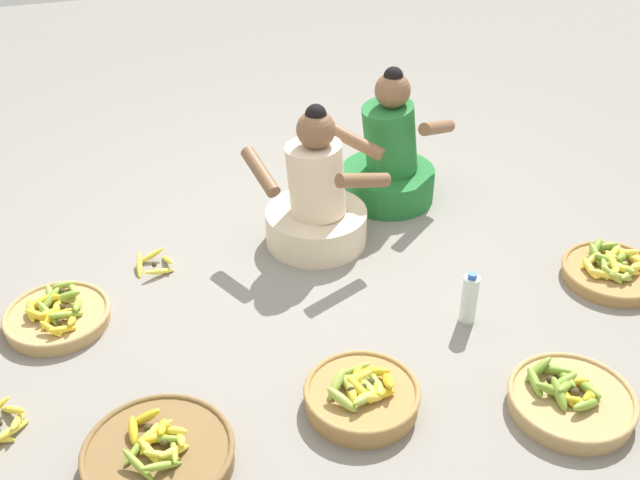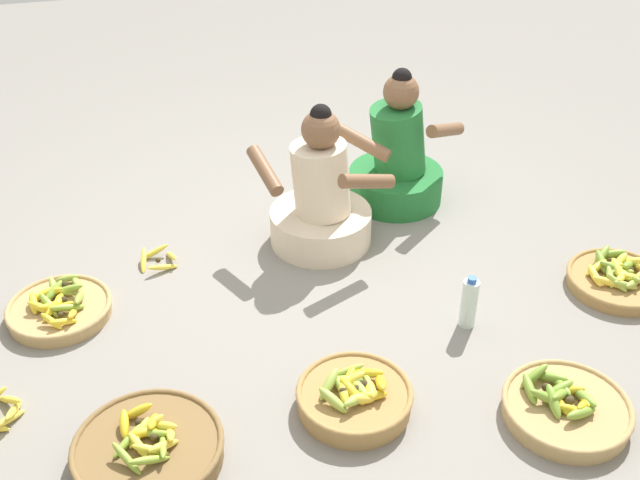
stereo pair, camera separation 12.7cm
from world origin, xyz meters
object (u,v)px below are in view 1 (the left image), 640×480
(vendor_woman_front, at_px, (316,201))
(water_bottle, at_px, (469,299))
(banana_basket_mid_left, at_px, (159,455))
(banana_basket_near_bicycle, at_px, (57,315))
(banana_basket_front_right, at_px, (571,399))
(banana_basket_front_left, at_px, (612,270))
(banana_basket_front_center, at_px, (362,395))
(loose_bananas_back_left, at_px, (154,263))
(vendor_woman_behind, at_px, (389,159))

(vendor_woman_front, distance_m, water_bottle, 0.94)
(banana_basket_mid_left, relative_size, banana_basket_near_bicycle, 1.18)
(banana_basket_front_right, bearing_deg, banana_basket_mid_left, 172.98)
(banana_basket_mid_left, height_order, banana_basket_front_left, banana_basket_mid_left)
(banana_basket_mid_left, xyz_separation_m, banana_basket_front_right, (1.57, -0.19, -0.01))
(banana_basket_front_center, distance_m, banana_basket_front_left, 1.51)
(banana_basket_mid_left, distance_m, banana_basket_front_right, 1.58)
(banana_basket_mid_left, xyz_separation_m, banana_basket_front_center, (0.80, 0.06, 0.01))
(banana_basket_front_center, distance_m, loose_bananas_back_left, 1.35)
(banana_basket_front_left, relative_size, banana_basket_front_right, 0.97)
(vendor_woman_front, relative_size, banana_basket_front_left, 1.59)
(vendor_woman_front, relative_size, vendor_woman_behind, 0.98)
(banana_basket_front_center, bearing_deg, vendor_woman_front, 81.65)
(banana_basket_near_bicycle, height_order, loose_bananas_back_left, banana_basket_near_bicycle)
(banana_basket_near_bicycle, bearing_deg, banana_basket_front_left, -9.84)
(vendor_woman_front, height_order, water_bottle, vendor_woman_front)
(vendor_woman_behind, xyz_separation_m, banana_basket_mid_left, (-1.48, -1.53, -0.19))
(banana_basket_mid_left, distance_m, banana_basket_front_center, 0.80)
(vendor_woman_behind, relative_size, banana_basket_near_bicycle, 1.65)
(water_bottle, bearing_deg, banana_basket_front_left, 5.69)
(banana_basket_near_bicycle, bearing_deg, banana_basket_front_right, -30.83)
(banana_basket_front_center, height_order, banana_basket_near_bicycle, banana_basket_front_center)
(vendor_woman_behind, relative_size, banana_basket_front_left, 1.61)
(vendor_woman_front, bearing_deg, banana_basket_front_left, -30.06)
(banana_basket_near_bicycle, distance_m, water_bottle, 1.84)
(banana_basket_near_bicycle, xyz_separation_m, water_bottle, (1.76, -0.53, 0.08))
(vendor_woman_behind, distance_m, water_bottle, 1.13)
(banana_basket_front_left, height_order, loose_bananas_back_left, banana_basket_front_left)
(banana_basket_near_bicycle, bearing_deg, water_bottle, -16.64)
(banana_basket_mid_left, distance_m, banana_basket_near_bicycle, 1.00)
(banana_basket_mid_left, bearing_deg, water_bottle, 16.19)
(banana_basket_front_center, distance_m, banana_basket_front_right, 0.81)
(loose_bananas_back_left, bearing_deg, banana_basket_near_bicycle, -147.34)
(banana_basket_front_left, xyz_separation_m, loose_bananas_back_left, (-2.10, 0.74, -0.02))
(banana_basket_mid_left, bearing_deg, loose_bananas_back_left, 83.69)
(vendor_woman_front, xyz_separation_m, banana_basket_mid_left, (-0.97, -1.23, -0.19))
(banana_basket_front_right, relative_size, water_bottle, 1.91)
(banana_basket_near_bicycle, xyz_separation_m, banana_basket_front_right, (1.90, -1.13, 0.00))
(vendor_woman_behind, bearing_deg, loose_bananas_back_left, -167.67)
(banana_basket_front_center, relative_size, banana_basket_front_right, 0.92)
(banana_basket_near_bicycle, bearing_deg, banana_basket_front_center, -38.12)
(banana_basket_front_center, bearing_deg, water_bottle, 29.46)
(vendor_woman_front, bearing_deg, banana_basket_near_bicycle, -167.42)
(banana_basket_near_bicycle, bearing_deg, loose_bananas_back_left, 32.66)
(banana_basket_mid_left, height_order, banana_basket_front_center, banana_basket_front_center)
(loose_bananas_back_left, distance_m, water_bottle, 1.54)
(banana_basket_near_bicycle, relative_size, banana_basket_front_right, 0.94)
(banana_basket_mid_left, relative_size, water_bottle, 2.13)
(vendor_woman_behind, height_order, loose_bananas_back_left, vendor_woman_behind)
(banana_basket_mid_left, height_order, banana_basket_near_bicycle, banana_basket_mid_left)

